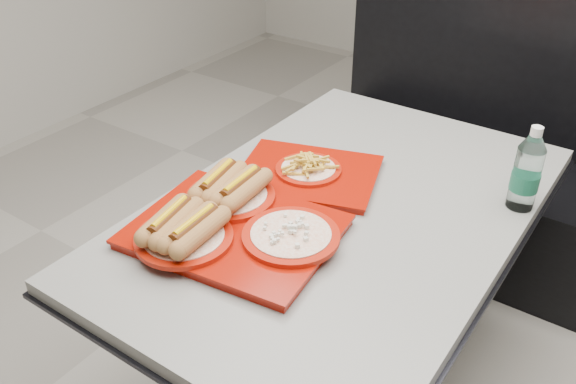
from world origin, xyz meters
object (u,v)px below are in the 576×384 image
Objects in this scene: diner_table at (340,252)px; water_bottle at (527,173)px; tray_far at (308,171)px; booth_bench at (467,157)px; tray_near at (228,221)px.

diner_table is 5.83× the size of water_bottle.
diner_table is at bearing -145.60° from water_bottle.
water_bottle reaches higher than diner_table.
water_bottle reaches higher than tray_far.
booth_bench is 1.44m from tray_near.
booth_bench is 2.47× the size of tray_near.
diner_table is 1.11m from booth_bench.
diner_table is 1.05× the size of booth_bench.
tray_far is at bearing -160.08° from water_bottle.
water_bottle is (0.40, 0.28, 0.27)m from diner_table.
booth_bench is (0.00, 1.09, -0.18)m from diner_table.
tray_far is at bearing 87.53° from tray_near.
diner_table is at bearing -23.96° from tray_far.
tray_far is at bearing 156.04° from diner_table.
booth_bench reaches higher than tray_near.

